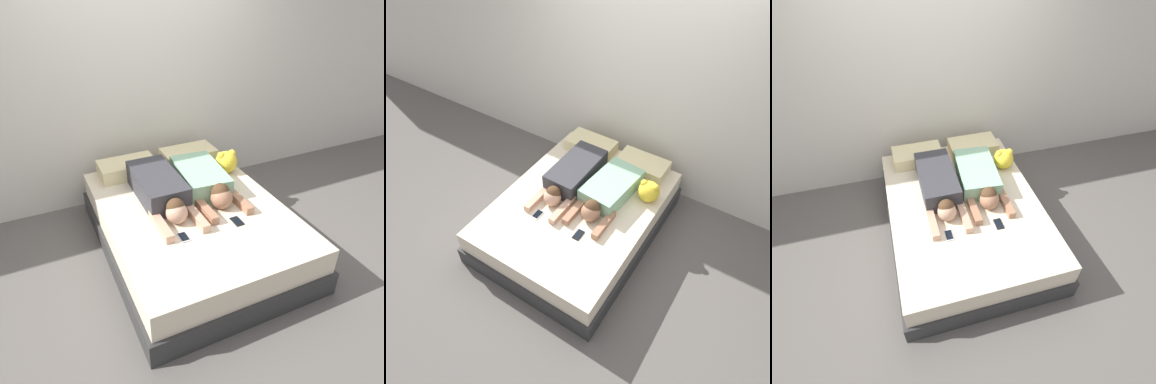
% 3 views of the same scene
% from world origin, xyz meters
% --- Properties ---
extents(ground_plane, '(12.00, 12.00, 0.00)m').
position_xyz_m(ground_plane, '(0.00, 0.00, 0.00)').
color(ground_plane, '#5B5651').
extents(wall_back, '(12.00, 0.06, 2.60)m').
position_xyz_m(wall_back, '(0.00, 1.18, 1.30)').
color(wall_back, beige).
rests_on(wall_back, ground_plane).
extents(bed, '(1.56, 2.06, 0.44)m').
position_xyz_m(bed, '(0.00, 0.00, 0.22)').
color(bed, '#2D2D2D').
rests_on(bed, ground_plane).
extents(pillow_head_left, '(0.56, 0.32, 0.15)m').
position_xyz_m(pillow_head_left, '(-0.34, 0.81, 0.51)').
color(pillow_head_left, beige).
rests_on(pillow_head_left, bed).
extents(pillow_head_right, '(0.56, 0.32, 0.15)m').
position_xyz_m(pillow_head_right, '(0.34, 0.81, 0.51)').
color(pillow_head_right, beige).
rests_on(pillow_head_right, bed).
extents(person_left, '(0.38, 1.06, 0.23)m').
position_xyz_m(person_left, '(-0.21, 0.21, 0.55)').
color(person_left, '#333338').
rests_on(person_left, bed).
extents(person_right, '(0.45, 0.99, 0.22)m').
position_xyz_m(person_right, '(0.23, 0.20, 0.53)').
color(person_right, '#8CBF99').
rests_on(person_right, bed).
extents(cell_phone_left, '(0.07, 0.13, 0.01)m').
position_xyz_m(cell_phone_left, '(-0.25, -0.37, 0.45)').
color(cell_phone_left, silver).
rests_on(cell_phone_left, bed).
extents(cell_phone_right, '(0.07, 0.13, 0.01)m').
position_xyz_m(cell_phone_right, '(0.24, -0.36, 0.45)').
color(cell_phone_right, black).
rests_on(cell_phone_right, bed).
extents(plush_toy, '(0.22, 0.22, 0.23)m').
position_xyz_m(plush_toy, '(0.59, 0.44, 0.56)').
color(plush_toy, yellow).
rests_on(plush_toy, bed).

